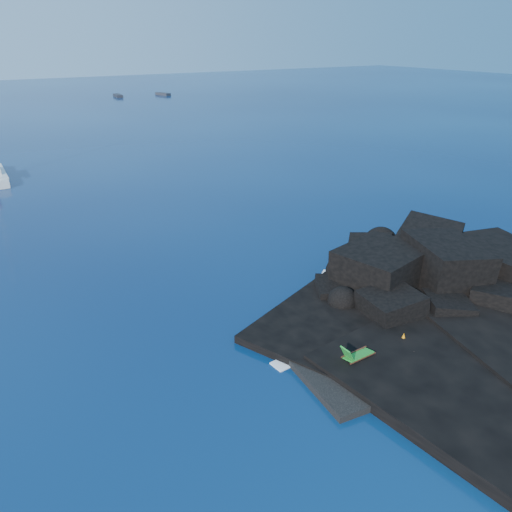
{
  "coord_description": "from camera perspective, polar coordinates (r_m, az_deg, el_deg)",
  "views": [
    {
      "loc": [
        -11.76,
        -14.29,
        15.24
      ],
      "look_at": [
        3.82,
        11.13,
        2.0
      ],
      "focal_mm": 35.0,
      "sensor_mm": 36.0,
      "label": 1
    }
  ],
  "objects": [
    {
      "name": "distant_boat_a",
      "position": [
        145.47,
        -15.49,
        17.12
      ],
      "size": [
        2.02,
        5.23,
        0.68
      ],
      "primitive_type": "cube",
      "rotation": [
        0.0,
        0.0,
        -0.09
      ],
      "color": "black",
      "rests_on": "ground"
    },
    {
      "name": "sunbather",
      "position": [
        26.57,
        16.96,
        -10.91
      ],
      "size": [
        1.65,
        0.54,
        0.25
      ],
      "primitive_type": null,
      "rotation": [
        0.0,
        0.0,
        0.05
      ],
      "color": "#E39377",
      "rests_on": "towel"
    },
    {
      "name": "beach",
      "position": [
        26.75,
        13.54,
        -11.56
      ],
      "size": [
        9.08,
        6.86,
        0.7
      ],
      "primitive_type": "cube",
      "rotation": [
        0.0,
        0.0,
        -0.1
      ],
      "color": "black",
      "rests_on": "ground"
    },
    {
      "name": "distant_boat_b",
      "position": [
        146.96,
        -10.58,
        17.61
      ],
      "size": [
        2.9,
        5.19,
        0.66
      ],
      "primitive_type": "cube",
      "rotation": [
        0.0,
        0.0,
        0.29
      ],
      "color": "#27272C",
      "rests_on": "ground"
    },
    {
      "name": "towel",
      "position": [
        26.65,
        16.92,
        -11.16
      ],
      "size": [
        1.75,
        0.9,
        0.04
      ],
      "primitive_type": "cube",
      "rotation": [
        0.0,
        0.0,
        0.05
      ],
      "color": "white",
      "rests_on": "beach"
    },
    {
      "name": "ground",
      "position": [
        23.97,
        6.37,
        -15.7
      ],
      "size": [
        400.0,
        400.0,
        0.0
      ],
      "primitive_type": "plane",
      "color": "#030F33",
      "rests_on": "ground"
    },
    {
      "name": "surf_foam",
      "position": [
        29.75,
        8.2,
        -7.14
      ],
      "size": [
        10.0,
        8.0,
        0.06
      ],
      "primitive_type": null,
      "color": "white",
      "rests_on": "ground"
    },
    {
      "name": "deck_chair",
      "position": [
        25.56,
        11.67,
        -10.59
      ],
      "size": [
        1.8,
        0.84,
        1.22
      ],
      "primitive_type": null,
      "rotation": [
        0.0,
        0.0,
        0.04
      ],
      "color": "#1D8327",
      "rests_on": "beach"
    },
    {
      "name": "headland",
      "position": [
        33.83,
        20.98,
        -4.56
      ],
      "size": [
        24.0,
        24.0,
        3.6
      ],
      "primitive_type": null,
      "color": "black",
      "rests_on": "ground"
    },
    {
      "name": "marker_cone",
      "position": [
        27.75,
        16.5,
        -8.94
      ],
      "size": [
        0.4,
        0.4,
        0.56
      ],
      "primitive_type": "cone",
      "rotation": [
        0.0,
        0.0,
        0.1
      ],
      "color": "orange",
      "rests_on": "beach"
    }
  ]
}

